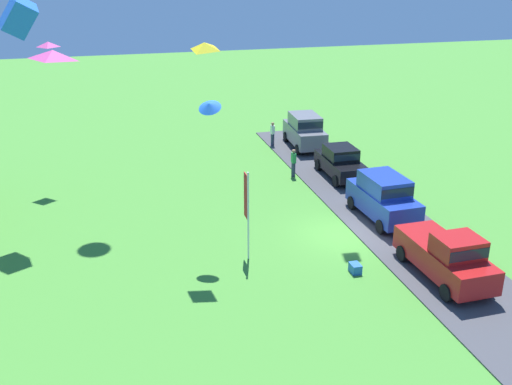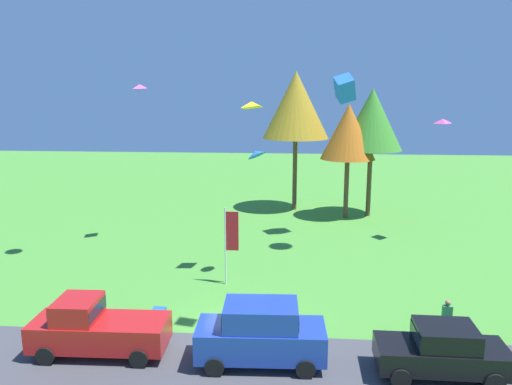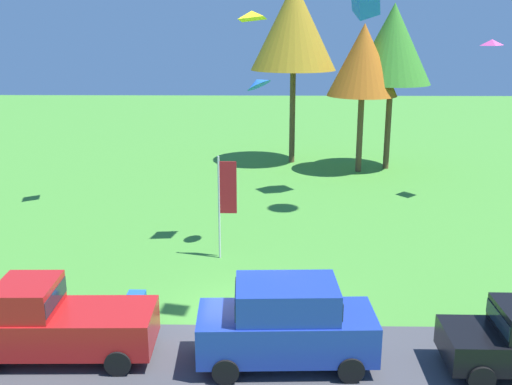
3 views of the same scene
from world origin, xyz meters
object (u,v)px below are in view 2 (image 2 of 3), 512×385
kite_delta_over_trees (256,153)px  kite_diamond_trailing_tail (140,86)px  flag_banner (230,236)px  tree_right_of_center (296,105)px  car_pickup_far_end (95,327)px  kite_diamond_mid_center (443,121)px  person_on_lawn (447,320)px  car_suv_mid_row (261,331)px  cooler_box (159,312)px  tree_center_back (372,120)px  kite_diamond_topmost (252,105)px  car_sedan_by_flagpole (442,349)px  kite_box_low_drifter (345,88)px  tree_far_left (348,132)px

kite_delta_over_trees → kite_diamond_trailing_tail: (-7.61, 5.48, 3.41)m
flag_banner → tree_right_of_center: bearing=79.2°
kite_diamond_trailing_tail → flag_banner: bearing=-46.5°
car_pickup_far_end → kite_diamond_mid_center: (16.45, 15.39, 6.78)m
kite_delta_over_trees → person_on_lawn: bearing=-38.9°
car_suv_mid_row → cooler_box: car_suv_mid_row is taller
car_pickup_far_end → tree_center_back: bearing=59.6°
tree_right_of_center → tree_center_back: size_ratio=1.13×
kite_delta_over_trees → cooler_box: bearing=-125.9°
kite_diamond_mid_center → kite_diamond_trailing_tail: size_ratio=0.94×
tree_center_back → kite_diamond_topmost: (-8.07, -13.69, 1.48)m
person_on_lawn → cooler_box: bearing=174.2°
cooler_box → kite_diamond_mid_center: 20.69m
flag_banner → cooler_box: bearing=-123.2°
kite_diamond_topmost → tree_center_back: bearing=59.5°
car_sedan_by_flagpole → kite_delta_over_trees: (-7.13, 9.14, 5.55)m
kite_diamond_trailing_tail → cooler_box: bearing=-70.7°
flag_banner → kite_box_low_drifter: (6.30, 8.77, 7.33)m
tree_far_left → car_pickup_far_end: bearing=-117.7°
flag_banner → kite_box_low_drifter: kite_box_low_drifter is taller
kite_diamond_trailing_tail → car_pickup_far_end: bearing=-80.8°
person_on_lawn → kite_delta_over_trees: size_ratio=1.78×
tree_far_left → kite_box_low_drifter: kite_box_low_drifter is taller
tree_right_of_center → cooler_box: 23.20m
tree_center_back → kite_diamond_trailing_tail: bearing=-151.5°
cooler_box → kite_diamond_topmost: (3.60, 5.46, 8.84)m
car_sedan_by_flagpole → tree_right_of_center: size_ratio=0.39×
tree_far_left → flag_banner: (-7.21, -14.33, -4.13)m
cooler_box → tree_far_left: bearing=61.8°
car_suv_mid_row → kite_diamond_topmost: (-1.10, 8.99, 7.75)m
flag_banner → tree_center_back: bearing=59.1°
car_pickup_far_end → kite_delta_over_trees: bearing=58.1°
tree_right_of_center → kite_diamond_trailing_tail: (-9.61, -10.06, 1.41)m
kite_diamond_mid_center → flag_banner: bearing=-146.8°
car_suv_mid_row → kite_diamond_topmost: 11.92m
car_sedan_by_flagpole → cooler_box: 11.65m
tree_far_left → kite_diamond_mid_center: tree_far_left is taller
car_sedan_by_flagpole → car_pickup_far_end: bearing=177.5°
person_on_lawn → kite_diamond_mid_center: (3.07, 13.30, 7.01)m
person_on_lawn → kite_diamond_mid_center: 15.34m
tree_center_back → kite_diamond_topmost: tree_center_back is taller
tree_center_back → car_sedan_by_flagpole: bearing=-91.8°
person_on_lawn → kite_diamond_trailing_tail: (-15.65, 11.98, 9.12)m
tree_far_left → kite_delta_over_trees: tree_far_left is taller
car_pickup_far_end → person_on_lawn: (13.38, 2.09, -0.23)m
person_on_lawn → kite_delta_over_trees: bearing=141.1°
cooler_box → kite_box_low_drifter: (8.92, 12.78, 9.68)m
person_on_lawn → tree_far_left: size_ratio=0.19×
car_suv_mid_row → tree_right_of_center: size_ratio=0.41×
person_on_lawn → cooler_box: person_on_lawn is taller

